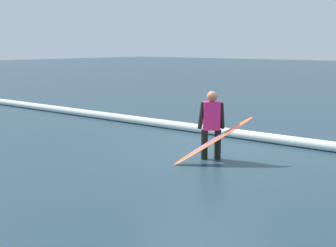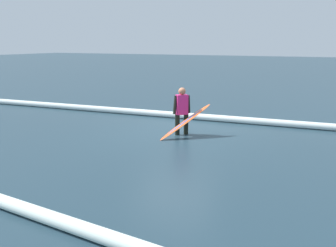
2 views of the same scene
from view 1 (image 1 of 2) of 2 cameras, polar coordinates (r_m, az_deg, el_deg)
ground_plane at (r=9.14m, az=4.86°, el=-4.29°), size 126.56×126.56×0.00m
surfer at (r=8.63m, az=6.02°, el=0.24°), size 0.40×0.47×1.44m
surfboard at (r=8.38m, az=6.30°, el=-2.37°), size 1.26×1.43×0.98m
wave_crest_foreground at (r=11.50m, az=3.46°, el=-0.58°), size 25.15×2.21×0.23m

